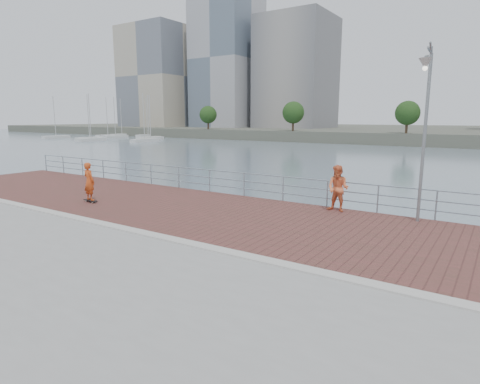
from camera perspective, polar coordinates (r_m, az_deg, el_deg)
The scene contains 11 objects.
water at distance 12.45m, azimuth -5.32°, elevation -16.56°, with size 400.00×400.00×0.00m, color slate.
seawall at distance 9.17m, azimuth -26.98°, elevation -21.33°, with size 40.00×24.00×2.00m, color gray.
brick_lane at distance 14.53m, azimuth 3.50°, elevation -4.04°, with size 40.00×6.80×0.02m, color brown.
curb at distance 11.67m, azimuth -5.49°, elevation -7.66°, with size 40.00×0.40×0.06m, color #B7B5AD.
far_shore at distance 131.34m, azimuth 30.78°, elevation 7.20°, with size 320.00×95.00×2.50m, color #4C5142.
guardrail at distance 17.34m, azimuth 9.18°, elevation 0.56°, with size 39.06×0.06×1.13m.
street_lamp at distance 14.85m, azimuth 24.82°, elevation 11.35°, with size 0.42×1.23×5.80m.
skateboard at distance 18.68m, azimuth -20.49°, elevation -1.14°, with size 0.81×0.26×0.09m.
skateboarder at distance 18.53m, azimuth -20.66°, elevation 1.40°, with size 0.60×0.40×1.66m, color #C8481A.
bystander at distance 16.11m, azimuth 13.76°, elevation 0.49°, with size 0.89×0.69×1.82m, color #EE7746.
marina at distance 112.95m, azimuth -17.04°, elevation 7.52°, with size 34.16×29.72×11.15m.
Camera 1 is at (7.02, -8.57, 3.68)m, focal length 30.00 mm.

